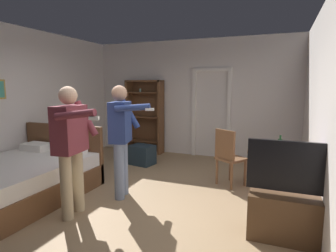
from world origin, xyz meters
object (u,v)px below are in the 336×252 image
at_px(suitcase_dark, 142,155).
at_px(person_blue_shirt, 71,141).
at_px(bookshelf, 145,114).
at_px(wooden_chair, 228,155).
at_px(tv_flatscreen, 291,211).
at_px(bed, 24,177).
at_px(side_table, 269,166).
at_px(bottle_on_table, 280,146).
at_px(laptop, 268,149).
at_px(person_striped_shirt, 121,134).

bearing_deg(suitcase_dark, person_blue_shirt, -73.23).
height_order(bookshelf, wooden_chair, bookshelf).
height_order(bookshelf, tv_flatscreen, bookshelf).
distance_m(bed, side_table, 3.85).
xyz_separation_m(bookshelf, bottle_on_table, (3.25, -2.01, -0.18)).
height_order(side_table, person_blue_shirt, person_blue_shirt).
distance_m(side_table, person_blue_shirt, 2.97).
xyz_separation_m(bookshelf, wooden_chair, (2.44, -1.73, -0.46)).
bearing_deg(wooden_chair, bottle_on_table, -18.77).
bearing_deg(suitcase_dark, bottle_on_table, -7.46).
xyz_separation_m(bed, bookshelf, (0.46, 3.36, 0.70)).
relative_size(side_table, laptop, 2.03).
height_order(bed, bookshelf, bookshelf).
bearing_deg(bottle_on_table, side_table, 150.26).
xyz_separation_m(laptop, bottle_on_table, (0.17, -0.04, 0.07)).
xyz_separation_m(tv_flatscreen, suitcase_dark, (-2.94, 2.12, -0.13)).
distance_m(bookshelf, person_blue_shirt, 3.69).
bearing_deg(person_striped_shirt, laptop, 22.04).
xyz_separation_m(tv_flatscreen, side_table, (-0.28, 1.29, 0.13)).
height_order(bed, person_striped_shirt, person_striped_shirt).
relative_size(wooden_chair, suitcase_dark, 1.95).
bearing_deg(suitcase_dark, laptop, -7.85).
xyz_separation_m(bottle_on_table, wooden_chair, (-0.81, 0.27, -0.28)).
bearing_deg(side_table, bed, -158.07).
height_order(laptop, person_blue_shirt, person_blue_shirt).
bearing_deg(wooden_chair, tv_flatscreen, -57.23).
xyz_separation_m(tv_flatscreen, wooden_chair, (-0.95, 1.48, 0.20)).
height_order(tv_flatscreen, side_table, tv_flatscreen).
bearing_deg(tv_flatscreen, bookshelf, 136.54).
bearing_deg(bed, bottle_on_table, 20.09).
distance_m(side_table, wooden_chair, 0.70).
bearing_deg(bottle_on_table, person_blue_shirt, -147.55).
bearing_deg(person_striped_shirt, wooden_chair, 36.72).
bearing_deg(wooden_chair, bed, -150.64).
height_order(laptop, wooden_chair, wooden_chair).
distance_m(bed, wooden_chair, 3.33).
bearing_deg(laptop, bookshelf, 147.34).
bearing_deg(bookshelf, suitcase_dark, -67.56).
relative_size(bottle_on_table, person_striped_shirt, 0.17).
distance_m(wooden_chair, person_blue_shirt, 2.59).
relative_size(bed, tv_flatscreen, 1.77).
bearing_deg(person_blue_shirt, person_striped_shirt, 71.49).
distance_m(tv_flatscreen, laptop, 1.35).
bearing_deg(laptop, person_striped_shirt, -157.96).
height_order(bookshelf, person_striped_shirt, bookshelf).
distance_m(person_striped_shirt, suitcase_dark, 1.97).
xyz_separation_m(side_table, bottle_on_table, (0.14, -0.08, 0.35)).
height_order(side_table, person_striped_shirt, person_striped_shirt).
bearing_deg(wooden_chair, person_striped_shirt, -143.28).
relative_size(wooden_chair, person_blue_shirt, 0.58).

